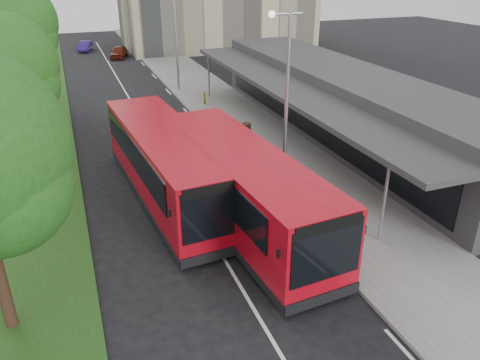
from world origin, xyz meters
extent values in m
plane|color=black|center=(0.00, 0.00, 0.00)|extent=(120.00, 120.00, 0.00)
cube|color=slate|center=(6.00, 20.00, 0.07)|extent=(5.00, 80.00, 0.15)
cube|color=#1D3E14|center=(-7.00, 20.00, 0.05)|extent=(5.00, 80.00, 0.10)
cube|color=silver|center=(0.00, 15.00, 0.01)|extent=(0.12, 70.00, 0.01)
cube|color=silver|center=(3.30, -8.00, 0.01)|extent=(0.12, 2.00, 0.01)
cube|color=silver|center=(3.30, -2.00, 0.01)|extent=(0.12, 2.00, 0.01)
cube|color=silver|center=(3.30, 4.00, 0.01)|extent=(0.12, 2.00, 0.01)
cube|color=silver|center=(3.30, 10.00, 0.01)|extent=(0.12, 2.00, 0.01)
cube|color=silver|center=(3.30, 16.00, 0.01)|extent=(0.12, 2.00, 0.01)
cube|color=silver|center=(3.30, 22.00, 0.01)|extent=(0.12, 2.00, 0.01)
cube|color=silver|center=(3.30, 28.00, 0.01)|extent=(0.12, 2.00, 0.01)
cube|color=silver|center=(3.30, 34.00, 0.01)|extent=(0.12, 2.00, 0.01)
cube|color=silver|center=(3.30, 40.00, 0.01)|extent=(0.12, 2.00, 0.01)
cube|color=silver|center=(3.30, 46.00, 0.01)|extent=(0.12, 2.00, 0.01)
cube|color=#313134|center=(11.00, 8.00, 2.00)|extent=(5.00, 26.00, 4.00)
cube|color=black|center=(8.48, 8.00, 1.60)|extent=(0.06, 24.00, 2.20)
cube|color=#313134|center=(7.20, 8.00, 3.30)|extent=(2.80, 26.00, 0.25)
cylinder|color=#989BA0|center=(5.90, -3.00, 1.65)|extent=(0.12, 0.12, 3.30)
cylinder|color=#989BA0|center=(5.90, 19.00, 1.65)|extent=(0.12, 0.12, 3.30)
cylinder|color=black|center=(-7.00, 9.00, 1.92)|extent=(0.36, 0.36, 3.83)
sphere|color=#1D4D14|center=(-7.00, 9.00, 5.40)|extent=(4.88, 4.88, 4.88)
sphere|color=#1D4D14|center=(-6.40, 8.60, 4.53)|extent=(3.48, 3.48, 3.48)
cylinder|color=black|center=(-7.00, 21.00, 2.14)|extent=(0.36, 0.36, 4.28)
sphere|color=#1D4D14|center=(-7.00, 21.00, 6.03)|extent=(5.44, 5.44, 5.44)
sphere|color=#1D4D14|center=(-6.40, 20.60, 5.05)|extent=(3.89, 3.89, 3.89)
sphere|color=#1D4D14|center=(-7.50, 21.50, 5.35)|extent=(4.28, 4.28, 4.28)
cylinder|color=#989BA0|center=(4.20, 2.00, 4.15)|extent=(0.16, 0.16, 8.00)
cylinder|color=#989BA0|center=(4.00, 2.00, 7.95)|extent=(1.40, 0.10, 0.10)
sphere|color=silver|center=(3.40, 2.00, 7.95)|extent=(0.28, 0.28, 0.28)
cylinder|color=#989BA0|center=(4.20, 22.00, 4.15)|extent=(0.16, 0.16, 8.00)
cube|color=#B70915|center=(1.50, 0.12, 1.82)|extent=(3.65, 11.57, 2.87)
cube|color=black|center=(1.50, 0.12, 0.41)|extent=(3.67, 11.60, 0.33)
cube|color=black|center=(1.98, -5.58, 2.11)|extent=(2.44, 0.25, 1.90)
cube|color=black|center=(1.03, 5.81, 2.28)|extent=(2.38, 0.25, 1.41)
cube|color=black|center=(0.11, 0.33, 2.33)|extent=(0.86, 9.73, 1.30)
cube|color=black|center=(2.85, 0.56, 2.33)|extent=(0.86, 9.73, 1.30)
cube|color=black|center=(1.98, -5.59, 0.43)|extent=(2.71, 0.31, 0.38)
cube|color=black|center=(1.98, -5.59, 3.04)|extent=(2.27, 0.23, 0.38)
cube|color=black|center=(0.45, -5.47, 2.39)|extent=(0.09, 0.09, 0.27)
cube|color=black|center=(3.47, -5.21, 2.39)|extent=(0.09, 0.09, 0.27)
cylinder|color=black|center=(0.68, -3.65, 0.49)|extent=(0.41, 1.00, 0.98)
cylinder|color=black|center=(2.94, -3.46, 0.49)|extent=(0.41, 1.00, 0.98)
cylinder|color=black|center=(0.06, 3.70, 0.49)|extent=(0.41, 1.00, 0.98)
cylinder|color=black|center=(2.33, 3.89, 0.49)|extent=(0.41, 1.00, 0.98)
cube|color=#B70915|center=(-0.83, 3.47, 1.81)|extent=(3.62, 11.54, 2.87)
cube|color=black|center=(-0.83, 3.47, 0.41)|extent=(3.64, 11.56, 0.32)
cube|color=black|center=(-0.36, -2.21, 2.11)|extent=(2.43, 0.25, 1.89)
cube|color=black|center=(-1.29, 9.15, 2.27)|extent=(2.37, 0.24, 1.41)
cube|color=black|center=(-2.22, 3.68, 2.32)|extent=(0.84, 9.70, 1.30)
cube|color=black|center=(0.51, 3.90, 2.32)|extent=(0.84, 9.70, 1.30)
cube|color=black|center=(-0.36, -2.22, 0.43)|extent=(2.70, 0.30, 0.38)
cube|color=black|center=(-0.36, -2.22, 3.03)|extent=(2.27, 0.23, 0.38)
cube|color=black|center=(-1.89, -2.10, 2.38)|extent=(0.09, 0.09, 0.27)
cube|color=black|center=(1.13, -1.85, 2.38)|extent=(0.09, 0.09, 0.27)
cylinder|color=black|center=(-1.66, -0.29, 0.49)|extent=(0.40, 1.00, 0.97)
cylinder|color=black|center=(0.60, -0.10, 0.49)|extent=(0.40, 1.00, 0.97)
cylinder|color=black|center=(-2.26, 7.04, 0.49)|extent=(0.40, 1.00, 0.97)
cylinder|color=black|center=(0.00, 7.22, 0.49)|extent=(0.40, 1.00, 0.97)
cylinder|color=#322414|center=(5.12, 9.04, 0.64)|extent=(0.68, 0.68, 0.98)
cylinder|color=yellow|center=(4.94, 17.08, 0.58)|extent=(0.16, 0.16, 0.86)
imported|color=#59190C|center=(1.44, 38.16, 0.63)|extent=(2.53, 4.00, 1.27)
imported|color=navy|center=(-1.71, 43.70, 0.56)|extent=(2.02, 3.58, 1.12)
camera|label=1|loc=(-4.42, -15.38, 9.91)|focal=35.00mm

